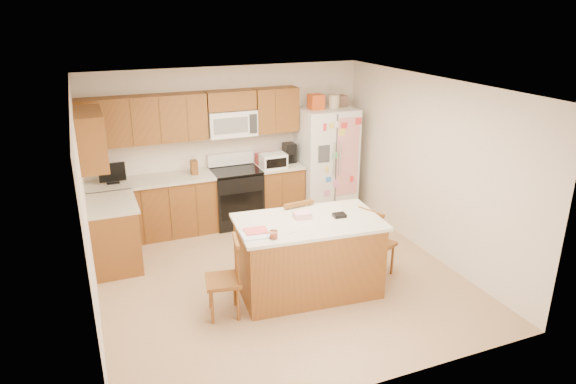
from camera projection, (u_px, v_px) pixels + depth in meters
name	position (u px, v px, depth m)	size (l,w,h in m)	color
ground	(279.00, 277.00, 6.79)	(4.50, 4.50, 0.00)	#9C6E4C
room_shell	(279.00, 173.00, 6.29)	(4.60, 4.60, 2.52)	beige
cabinetry	(175.00, 180.00, 7.68)	(3.36, 1.56, 2.15)	#925420
stove	(236.00, 196.00, 8.31)	(0.76, 0.65, 1.13)	black
refrigerator	(326.00, 160.00, 8.66)	(0.90, 0.79, 2.04)	white
island	(308.00, 256.00, 6.30)	(1.82, 1.16, 1.04)	#925420
windsor_chair_left	(225.00, 280.00, 5.82)	(0.45, 0.47, 0.94)	#925420
windsor_chair_back	(293.00, 236.00, 6.83)	(0.48, 0.46, 1.02)	#925420
windsor_chair_right	(375.00, 243.00, 6.70)	(0.52, 0.53, 0.96)	#925420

